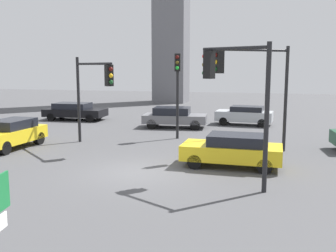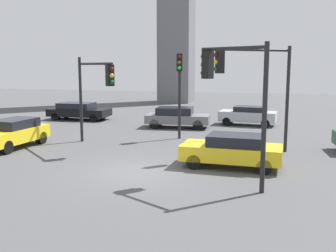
% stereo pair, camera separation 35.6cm
% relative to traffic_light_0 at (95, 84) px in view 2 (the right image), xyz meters
% --- Properties ---
extents(ground_plane, '(96.34, 96.34, 0.00)m').
position_rel_traffic_light_0_xyz_m(ground_plane, '(3.68, -3.99, -3.29)').
color(ground_plane, '#4C4C4F').
extents(traffic_light_0, '(3.15, 2.70, 4.67)m').
position_rel_traffic_light_0_xyz_m(traffic_light_0, '(0.00, 0.00, 0.00)').
color(traffic_light_0, black).
rests_on(traffic_light_0, ground_plane).
extents(traffic_light_1, '(0.35, 0.48, 4.88)m').
position_rel_traffic_light_0_xyz_m(traffic_light_1, '(3.59, 3.54, 0.12)').
color(traffic_light_1, black).
rests_on(traffic_light_1, ground_plane).
extents(traffic_light_2, '(3.34, 2.56, 5.13)m').
position_rel_traffic_light_0_xyz_m(traffic_light_2, '(7.96, 0.33, 0.42)').
color(traffic_light_2, black).
rests_on(traffic_light_2, ground_plane).
extents(traffic_light_3, '(2.43, 1.41, 4.96)m').
position_rel_traffic_light_0_xyz_m(traffic_light_3, '(7.51, -4.78, 0.25)').
color(traffic_light_3, black).
rests_on(traffic_light_3, ground_plane).
extents(car_0, '(4.08, 2.05, 1.36)m').
position_rel_traffic_light_0_xyz_m(car_0, '(7.10, 9.86, -2.56)').
color(car_0, '#ADB2B7').
rests_on(car_0, ground_plane).
extents(car_1, '(1.97, 4.04, 1.48)m').
position_rel_traffic_light_0_xyz_m(car_1, '(-4.09, -1.19, -2.51)').
color(car_1, yellow).
rests_on(car_1, ground_plane).
extents(car_3, '(4.16, 1.95, 1.38)m').
position_rel_traffic_light_0_xyz_m(car_3, '(7.26, -2.21, -2.56)').
color(car_3, yellow).
rests_on(car_3, ground_plane).
extents(car_4, '(4.75, 2.20, 1.34)m').
position_rel_traffic_light_0_xyz_m(car_4, '(-5.96, 9.34, -2.58)').
color(car_4, black).
rests_on(car_4, ground_plane).
extents(car_5, '(4.44, 2.28, 1.40)m').
position_rel_traffic_light_0_xyz_m(car_5, '(2.47, 7.48, -2.55)').
color(car_5, slate).
rests_on(car_5, ground_plane).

